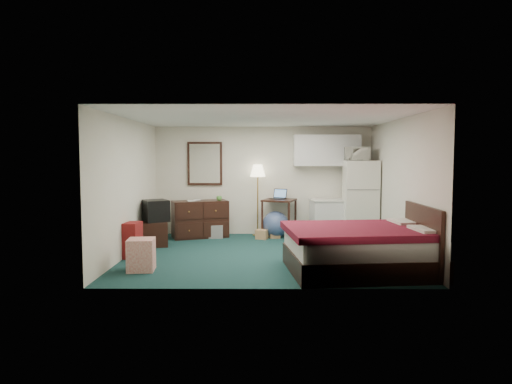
{
  "coord_description": "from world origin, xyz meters",
  "views": [
    {
      "loc": [
        -0.1,
        -8.35,
        1.79
      ],
      "look_at": [
        -0.15,
        0.2,
        1.14
      ],
      "focal_mm": 32.0,
      "sensor_mm": 36.0,
      "label": 1
    }
  ],
  "objects_px": {
    "suitcase": "(133,240)",
    "dresser": "(200,219)",
    "kitchen_counter": "(328,219)",
    "tv_stand": "(155,233)",
    "desk": "(279,218)",
    "fridge": "(360,200)",
    "bed": "(359,250)",
    "floor_lamp": "(258,200)"
  },
  "relations": [
    {
      "from": "floor_lamp",
      "to": "tv_stand",
      "type": "relative_size",
      "value": 3.0
    },
    {
      "from": "fridge",
      "to": "suitcase",
      "type": "height_order",
      "value": "fridge"
    },
    {
      "from": "kitchen_counter",
      "to": "floor_lamp",
      "type": "bearing_deg",
      "value": 168.49
    },
    {
      "from": "kitchen_counter",
      "to": "suitcase",
      "type": "bearing_deg",
      "value": -156.35
    },
    {
      "from": "desk",
      "to": "fridge",
      "type": "bearing_deg",
      "value": 8.87
    },
    {
      "from": "desk",
      "to": "tv_stand",
      "type": "distance_m",
      "value": 2.8
    },
    {
      "from": "desk",
      "to": "bed",
      "type": "height_order",
      "value": "desk"
    },
    {
      "from": "fridge",
      "to": "kitchen_counter",
      "type": "bearing_deg",
      "value": 158.04
    },
    {
      "from": "kitchen_counter",
      "to": "bed",
      "type": "bearing_deg",
      "value": -96.38
    },
    {
      "from": "kitchen_counter",
      "to": "fridge",
      "type": "height_order",
      "value": "fridge"
    },
    {
      "from": "dresser",
      "to": "kitchen_counter",
      "type": "bearing_deg",
      "value": -16.49
    },
    {
      "from": "floor_lamp",
      "to": "fridge",
      "type": "relative_size",
      "value": 0.95
    },
    {
      "from": "floor_lamp",
      "to": "bed",
      "type": "relative_size",
      "value": 0.75
    },
    {
      "from": "tv_stand",
      "to": "bed",
      "type": "bearing_deg",
      "value": -41.75
    },
    {
      "from": "kitchen_counter",
      "to": "tv_stand",
      "type": "bearing_deg",
      "value": -169.72
    },
    {
      "from": "floor_lamp",
      "to": "kitchen_counter",
      "type": "xyz_separation_m",
      "value": [
        1.6,
        -0.14,
        -0.41
      ]
    },
    {
      "from": "dresser",
      "to": "bed",
      "type": "height_order",
      "value": "dresser"
    },
    {
      "from": "kitchen_counter",
      "to": "tv_stand",
      "type": "xyz_separation_m",
      "value": [
        -3.68,
        -1.11,
        -0.16
      ]
    },
    {
      "from": "desk",
      "to": "tv_stand",
      "type": "bearing_deg",
      "value": -138.56
    },
    {
      "from": "dresser",
      "to": "tv_stand",
      "type": "bearing_deg",
      "value": -147.75
    },
    {
      "from": "dresser",
      "to": "bed",
      "type": "relative_size",
      "value": 0.56
    },
    {
      "from": "floor_lamp",
      "to": "suitcase",
      "type": "distance_m",
      "value": 3.29
    },
    {
      "from": "dresser",
      "to": "tv_stand",
      "type": "relative_size",
      "value": 2.23
    },
    {
      "from": "suitcase",
      "to": "dresser",
      "type": "bearing_deg",
      "value": 71.4
    },
    {
      "from": "kitchen_counter",
      "to": "tv_stand",
      "type": "height_order",
      "value": "kitchen_counter"
    },
    {
      "from": "floor_lamp",
      "to": "desk",
      "type": "distance_m",
      "value": 0.64
    },
    {
      "from": "bed",
      "to": "tv_stand",
      "type": "xyz_separation_m",
      "value": [
        -3.69,
        2.1,
        -0.1
      ]
    },
    {
      "from": "desk",
      "to": "suitcase",
      "type": "bearing_deg",
      "value": -122.54
    },
    {
      "from": "tv_stand",
      "to": "desk",
      "type": "bearing_deg",
      "value": 11.06
    },
    {
      "from": "kitchen_counter",
      "to": "tv_stand",
      "type": "relative_size",
      "value": 1.5
    },
    {
      "from": "fridge",
      "to": "bed",
      "type": "distance_m",
      "value": 3.02
    },
    {
      "from": "dresser",
      "to": "floor_lamp",
      "type": "distance_m",
      "value": 1.38
    },
    {
      "from": "dresser",
      "to": "fridge",
      "type": "height_order",
      "value": "fridge"
    },
    {
      "from": "dresser",
      "to": "tv_stand",
      "type": "height_order",
      "value": "dresser"
    },
    {
      "from": "floor_lamp",
      "to": "tv_stand",
      "type": "height_order",
      "value": "floor_lamp"
    },
    {
      "from": "fridge",
      "to": "dresser",
      "type": "bearing_deg",
      "value": -179.59
    },
    {
      "from": "dresser",
      "to": "bed",
      "type": "distance_m",
      "value": 4.23
    },
    {
      "from": "desk",
      "to": "fridge",
      "type": "xyz_separation_m",
      "value": [
        1.77,
        -0.3,
        0.44
      ]
    },
    {
      "from": "bed",
      "to": "suitcase",
      "type": "height_order",
      "value": "bed"
    },
    {
      "from": "kitchen_counter",
      "to": "fridge",
      "type": "bearing_deg",
      "value": -31.8
    },
    {
      "from": "dresser",
      "to": "floor_lamp",
      "type": "height_order",
      "value": "floor_lamp"
    },
    {
      "from": "dresser",
      "to": "fridge",
      "type": "xyz_separation_m",
      "value": [
        3.55,
        -0.18,
        0.45
      ]
    }
  ]
}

